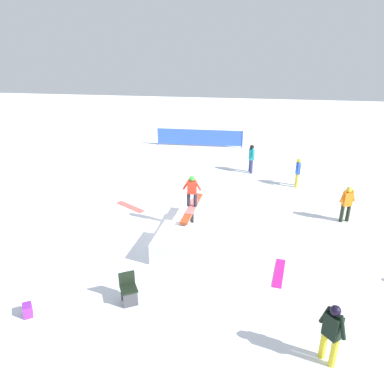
{
  "coord_description": "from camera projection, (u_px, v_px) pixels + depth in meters",
  "views": [
    {
      "loc": [
        -12.43,
        -1.74,
        6.87
      ],
      "look_at": [
        0.0,
        0.0,
        1.45
      ],
      "focal_mm": 35.0,
      "sensor_mm": 36.0,
      "label": 1
    }
  ],
  "objects": [
    {
      "name": "bystander_black",
      "position": [
        332.0,
        331.0,
        8.12
      ],
      "size": [
        0.6,
        0.52,
        1.56
      ],
      "rotation": [
        0.0,
        0.0,
        0.69
      ],
      "color": "yellow",
      "rests_on": "ground"
    },
    {
      "name": "ground_plane",
      "position": [
        192.0,
        227.0,
        14.25
      ],
      "size": [
        60.0,
        60.0,
        0.0
      ],
      "primitive_type": "plane",
      "color": "white"
    },
    {
      "name": "bystander_orange",
      "position": [
        347.0,
        202.0,
        14.36
      ],
      "size": [
        0.31,
        0.65,
        1.46
      ],
      "rotation": [
        0.0,
        0.0,
        5.05
      ],
      "color": "black",
      "rests_on": "ground"
    },
    {
      "name": "rail_feature",
      "position": [
        192.0,
        210.0,
        13.96
      ],
      "size": [
        2.59,
        0.52,
        0.85
      ],
      "rotation": [
        0.0,
        0.0,
        -0.09
      ],
      "color": "black",
      "rests_on": "ground"
    },
    {
      "name": "bystander_blue",
      "position": [
        298.0,
        171.0,
        17.68
      ],
      "size": [
        0.64,
        0.23,
        1.39
      ],
      "rotation": [
        0.0,
        0.0,
        6.19
      ],
      "color": "gold",
      "rests_on": "ground"
    },
    {
      "name": "safety_fence",
      "position": [
        200.0,
        137.0,
        23.96
      ],
      "size": [
        0.07,
        5.5,
        1.1
      ],
      "rotation": [
        0.0,
        0.0,
        1.57
      ],
      "color": "blue",
      "rests_on": "ground"
    },
    {
      "name": "main_rider_on_rail",
      "position": [
        192.0,
        192.0,
        13.67
      ],
      "size": [
        1.32,
        0.71,
        1.24
      ],
      "rotation": [
        0.0,
        0.0,
        -0.03
      ],
      "color": "#E16562",
      "rests_on": "rail_feature"
    },
    {
      "name": "snow_kicker_ramp",
      "position": [
        179.0,
        244.0,
        12.45
      ],
      "size": [
        1.93,
        1.66,
        0.71
      ],
      "primitive_type": "cube",
      "rotation": [
        0.0,
        0.0,
        -0.09
      ],
      "color": "white",
      "rests_on": "ground"
    },
    {
      "name": "folding_chair",
      "position": [
        128.0,
        289.0,
        10.17
      ],
      "size": [
        0.6,
        0.6,
        0.88
      ],
      "rotation": [
        0.0,
        0.0,
        5.21
      ],
      "color": "#3F3F44",
      "rests_on": "ground"
    },
    {
      "name": "loose_snowboard_magenta",
      "position": [
        279.0,
        273.0,
        11.53
      ],
      "size": [
        1.56,
        0.53,
        0.02
      ],
      "primitive_type": "cube",
      "rotation": [
        0.0,
        0.0,
        6.12
      ],
      "color": "#D11C90",
      "rests_on": "ground"
    },
    {
      "name": "bystander_teal",
      "position": [
        251.0,
        157.0,
        19.41
      ],
      "size": [
        0.64,
        0.29,
        1.5
      ],
      "rotation": [
        0.0,
        0.0,
        3.4
      ],
      "color": "#393D6A",
      "rests_on": "ground"
    },
    {
      "name": "backpack_on_snow",
      "position": [
        28.0,
        310.0,
        9.76
      ],
      "size": [
        0.37,
        0.34,
        0.34
      ],
      "primitive_type": "cube",
      "rotation": [
        0.0,
        0.0,
        3.69
      ],
      "color": "purple",
      "rests_on": "ground"
    },
    {
      "name": "loose_snowboard_coral",
      "position": [
        130.0,
        207.0,
        15.85
      ],
      "size": [
        1.07,
        1.45,
        0.02
      ],
      "primitive_type": "cube",
      "rotation": [
        0.0,
        0.0,
        4.14
      ],
      "color": "#DE625A",
      "rests_on": "ground"
    }
  ]
}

